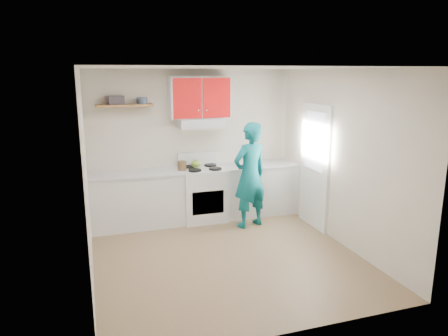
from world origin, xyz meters
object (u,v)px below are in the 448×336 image
object	(u,v)px
kettle	(196,164)
crock	(182,166)
stove	(203,194)
tin	(142,101)
person	(250,175)

from	to	relation	value
kettle	crock	world-z (taller)	crock
stove	kettle	xyz separation A→B (m)	(-0.10, 0.09, 0.53)
stove	crock	bearing A→B (deg)	-177.04
kettle	tin	bearing A→B (deg)	161.89
crock	person	xyz separation A→B (m)	(1.02, -0.54, -0.11)
kettle	person	size ratio (longest dim) A/B	0.09
stove	crock	size ratio (longest dim) A/B	5.22
stove	crock	distance (m)	0.64
tin	stove	bearing A→B (deg)	-9.22
stove	tin	size ratio (longest dim) A/B	5.26
person	stove	bearing A→B (deg)	-58.18
crock	person	distance (m)	1.16
tin	kettle	size ratio (longest dim) A/B	1.07
stove	crock	xyz separation A→B (m)	(-0.37, -0.02, 0.53)
crock	stove	bearing A→B (deg)	2.96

